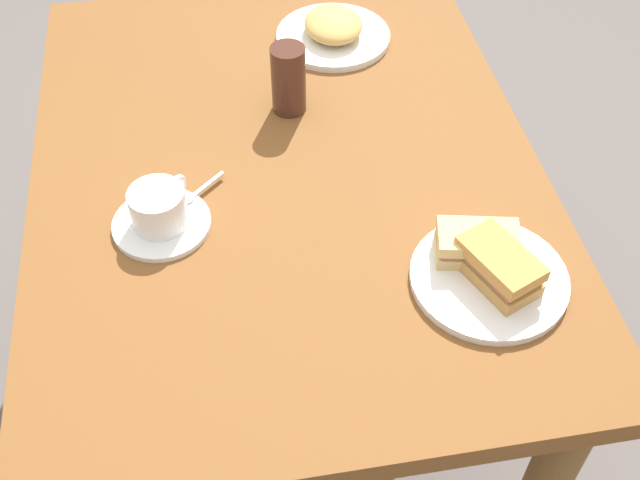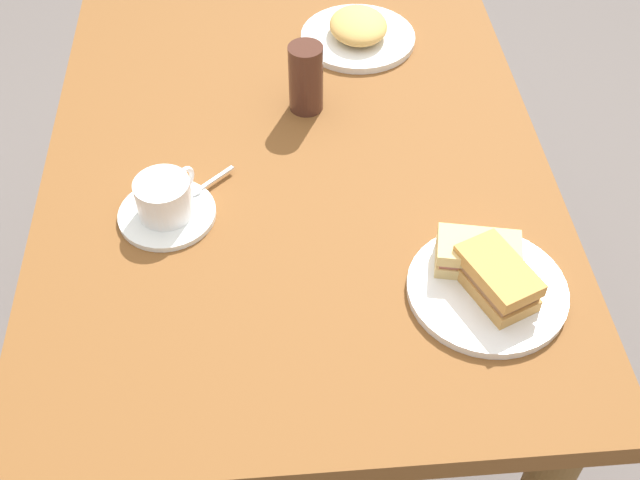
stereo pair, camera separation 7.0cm
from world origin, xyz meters
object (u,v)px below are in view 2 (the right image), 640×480
(sandwich_plate, at_px, (487,290))
(coffee_saucer, at_px, (167,214))
(sandwich_front, at_px, (497,278))
(coffee_cup, at_px, (164,196))
(side_plate, at_px, (358,38))
(dining_table, at_px, (298,205))
(sandwich_back, at_px, (478,254))
(spoon, at_px, (204,186))
(drinking_glass, at_px, (306,78))

(sandwich_plate, height_order, coffee_saucer, sandwich_plate)
(sandwich_front, distance_m, coffee_cup, 0.54)
(sandwich_plate, xyz_separation_m, side_plate, (0.68, 0.12, 0.00))
(coffee_saucer, xyz_separation_m, side_plate, (0.48, -0.37, 0.00))
(dining_table, height_order, sandwich_plate, sandwich_plate)
(sandwich_plate, bearing_deg, sandwich_front, -136.17)
(coffee_cup, bearing_deg, sandwich_back, -108.07)
(coffee_cup, distance_m, side_plate, 0.60)
(coffee_saucer, xyz_separation_m, coffee_cup, (0.00, -0.00, 0.04))
(spoon, distance_m, side_plate, 0.53)
(sandwich_back, bearing_deg, dining_table, 42.92)
(spoon, bearing_deg, sandwich_plate, -120.63)
(sandwich_back, distance_m, drinking_glass, 0.48)
(sandwich_front, bearing_deg, spoon, 59.06)
(sandwich_back, distance_m, side_plate, 0.64)
(sandwich_front, bearing_deg, dining_table, 39.71)
(coffee_saucer, bearing_deg, sandwich_front, -112.70)
(spoon, bearing_deg, coffee_cup, 131.98)
(sandwich_plate, xyz_separation_m, coffee_saucer, (0.20, 0.49, -0.00))
(sandwich_back, relative_size, spoon, 1.69)
(coffee_saucer, bearing_deg, spoon, -47.81)
(dining_table, distance_m, drinking_glass, 0.23)
(coffee_cup, bearing_deg, sandwich_plate, -112.43)
(sandwich_front, height_order, sandwich_back, sandwich_front)
(sandwich_plate, bearing_deg, drinking_glass, 27.23)
(sandwich_plate, distance_m, spoon, 0.50)
(coffee_cup, bearing_deg, sandwich_front, -112.87)
(sandwich_plate, bearing_deg, sandwich_back, 10.99)
(dining_table, height_order, spoon, spoon)
(sandwich_plate, relative_size, coffee_saucer, 1.51)
(dining_table, relative_size, drinking_glass, 8.93)
(sandwich_plate, distance_m, coffee_saucer, 0.53)
(dining_table, bearing_deg, drinking_glass, -10.90)
(dining_table, height_order, coffee_saucer, coffee_saucer)
(sandwich_front, bearing_deg, side_plate, 10.39)
(sandwich_plate, distance_m, sandwich_back, 0.06)
(coffee_cup, height_order, side_plate, coffee_cup)
(dining_table, xyz_separation_m, sandwich_plate, (-0.32, -0.27, 0.12))
(side_plate, bearing_deg, sandwich_back, -170.15)
(spoon, bearing_deg, side_plate, -36.11)
(sandwich_plate, relative_size, side_plate, 1.02)
(coffee_saucer, height_order, spoon, spoon)
(sandwich_back, bearing_deg, coffee_saucer, 72.11)
(coffee_saucer, distance_m, side_plate, 0.60)
(sandwich_front, relative_size, coffee_saucer, 0.91)
(side_plate, relative_size, drinking_glass, 1.79)
(dining_table, distance_m, spoon, 0.22)
(coffee_saucer, relative_size, coffee_cup, 1.50)
(dining_table, distance_m, side_plate, 0.40)
(sandwich_back, height_order, coffee_saucer, sandwich_back)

